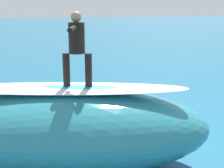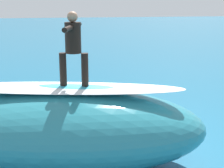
{
  "view_description": "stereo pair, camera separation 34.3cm",
  "coord_description": "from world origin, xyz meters",
  "px_view_note": "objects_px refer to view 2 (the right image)",
  "views": [
    {
      "loc": [
        1.08,
        9.5,
        3.82
      ],
      "look_at": [
        -0.76,
        0.27,
        1.4
      ],
      "focal_mm": 53.55,
      "sensor_mm": 36.0,
      "label": 1
    },
    {
      "loc": [
        0.74,
        9.56,
        3.82
      ],
      "look_at": [
        -0.76,
        0.27,
        1.4
      ],
      "focal_mm": 53.55,
      "sensor_mm": 36.0,
      "label": 2
    }
  ],
  "objects_px": {
    "surfer_riding": "(73,43)",
    "surfer_paddling": "(139,100)",
    "surfboard_riding": "(74,88)",
    "surfboard_paddling": "(135,105)"
  },
  "relations": [
    {
      "from": "surfer_paddling",
      "to": "surfboard_paddling",
      "type": "bearing_deg",
      "value": -0.0
    },
    {
      "from": "surfboard_riding",
      "to": "surfer_riding",
      "type": "distance_m",
      "value": 1.0
    },
    {
      "from": "surfboard_riding",
      "to": "surfer_paddling",
      "type": "distance_m",
      "value": 5.03
    },
    {
      "from": "surfer_riding",
      "to": "surfer_paddling",
      "type": "xyz_separation_m",
      "value": [
        -2.49,
        -4.05,
        -2.65
      ]
    },
    {
      "from": "surfboard_riding",
      "to": "surfer_riding",
      "type": "relative_size",
      "value": 1.3
    },
    {
      "from": "surfer_riding",
      "to": "surfer_paddling",
      "type": "bearing_deg",
      "value": -106.92
    },
    {
      "from": "surfer_riding",
      "to": "surfboard_paddling",
      "type": "bearing_deg",
      "value": -105.46
    },
    {
      "from": "surfer_paddling",
      "to": "surfer_riding",
      "type": "bearing_deg",
      "value": 70.64
    },
    {
      "from": "surfboard_riding",
      "to": "surfer_riding",
      "type": "xyz_separation_m",
      "value": [
        -0.0,
        -0.0,
        1.0
      ]
    },
    {
      "from": "surfer_riding",
      "to": "surfboard_paddling",
      "type": "distance_m",
      "value": 5.5
    }
  ]
}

